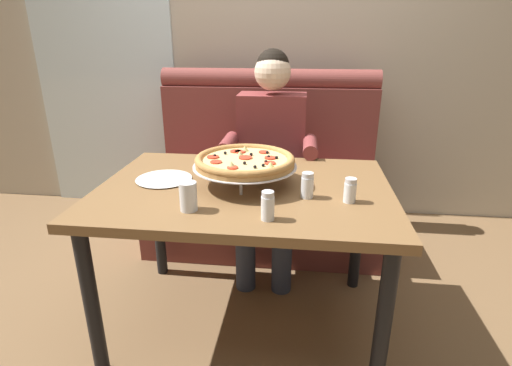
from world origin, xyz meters
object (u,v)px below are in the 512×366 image
object	(u,v)px
diner_main	(270,150)
pizza	(246,161)
dining_table	(245,204)
plate_near_left	(164,178)
patio_chair	(131,118)
shaker_oregano	(268,208)
shaker_pepper_flakes	(350,192)
drinking_glass	(188,198)
booth_bench	(265,183)
shaker_parmesan	(307,187)

from	to	relation	value
diner_main	pizza	size ratio (longest dim) A/B	2.83
dining_table	plate_near_left	world-z (taller)	plate_near_left
dining_table	patio_chair	distance (m)	2.80
dining_table	shaker_oregano	distance (m)	0.37
shaker_pepper_flakes	pizza	bearing A→B (deg)	161.90
drinking_glass	booth_bench	bearing A→B (deg)	81.82
drinking_glass	diner_main	bearing A→B (deg)	76.10
shaker_pepper_flakes	plate_near_left	bearing A→B (deg)	168.88
dining_table	plate_near_left	distance (m)	0.39
pizza	patio_chair	size ratio (longest dim) A/B	0.52
booth_bench	patio_chair	distance (m)	2.10
pizza	plate_near_left	world-z (taller)	pizza
booth_bench	dining_table	size ratio (longest dim) A/B	1.17
shaker_parmesan	diner_main	bearing A→B (deg)	105.79
diner_main	patio_chair	world-z (taller)	diner_main
shaker_pepper_flakes	diner_main	bearing A→B (deg)	115.97
shaker_oregano	shaker_parmesan	bearing A→B (deg)	57.98
diner_main	drinking_glass	bearing A→B (deg)	-103.90
dining_table	shaker_pepper_flakes	bearing A→B (deg)	-15.81
plate_near_left	drinking_glass	distance (m)	0.37
pizza	dining_table	bearing A→B (deg)	-101.86
shaker_parmesan	drinking_glass	size ratio (longest dim) A/B	0.95
shaker_oregano	patio_chair	bearing A→B (deg)	122.26
booth_bench	pizza	xyz separation A→B (m)	(0.00, -0.90, 0.44)
diner_main	plate_near_left	size ratio (longest dim) A/B	5.03
shaker_pepper_flakes	shaker_oregano	size ratio (longest dim) A/B	0.92
pizza	drinking_glass	xyz separation A→B (m)	(-0.18, -0.29, -0.06)
pizza	drinking_glass	distance (m)	0.34
shaker_parmesan	patio_chair	size ratio (longest dim) A/B	0.12
booth_bench	shaker_pepper_flakes	bearing A→B (deg)	-67.31
shaker_oregano	drinking_glass	world-z (taller)	drinking_glass
diner_main	plate_near_left	bearing A→B (deg)	-125.12
shaker_parmesan	plate_near_left	xyz separation A→B (m)	(-0.65, 0.13, -0.03)
diner_main	patio_chair	bearing A→B (deg)	133.63
diner_main	patio_chair	xyz separation A→B (m)	(-1.60, 1.68, -0.19)
dining_table	pizza	distance (m)	0.19
dining_table	drinking_glass	world-z (taller)	drinking_glass
pizza	shaker_pepper_flakes	world-z (taller)	pizza
dining_table	shaker_parmesan	size ratio (longest dim) A/B	12.00
patio_chair	shaker_pepper_flakes	bearing A→B (deg)	-51.13
shaker_pepper_flakes	patio_chair	xyz separation A→B (m)	(-1.98, 2.46, -0.25)
pizza	shaker_oregano	size ratio (longest dim) A/B	4.19
booth_bench	pizza	size ratio (longest dim) A/B	3.30
shaker_parmesan	shaker_pepper_flakes	bearing A→B (deg)	-9.21
shaker_oregano	booth_bench	bearing A→B (deg)	96.00
plate_near_left	patio_chair	size ratio (longest dim) A/B	0.29
patio_chair	booth_bench	bearing A→B (deg)	-42.48
shaker_oregano	dining_table	bearing A→B (deg)	112.16
diner_main	shaker_pepper_flakes	world-z (taller)	diner_main
booth_bench	dining_table	xyz separation A→B (m)	(0.00, -0.92, 0.24)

